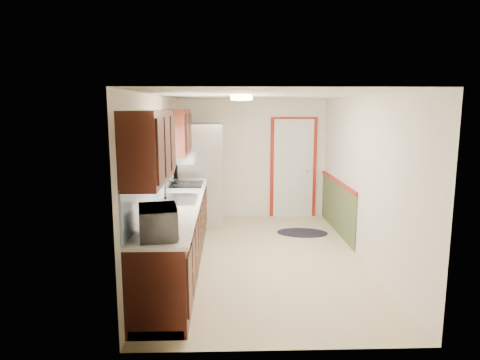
{
  "coord_description": "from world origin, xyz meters",
  "views": [
    {
      "loc": [
        -0.51,
        -6.14,
        2.23
      ],
      "look_at": [
        -0.31,
        0.21,
        1.15
      ],
      "focal_mm": 32.0,
      "sensor_mm": 36.0,
      "label": 1
    }
  ],
  "objects": [
    {
      "name": "rug",
      "position": [
        0.84,
        1.24,
        0.01
      ],
      "size": [
        0.98,
        0.71,
        0.01
      ],
      "primitive_type": "ellipsoid",
      "rotation": [
        0.0,
        0.0,
        -0.14
      ],
      "color": "black",
      "rests_on": "ground"
    },
    {
      "name": "ceiling_fixture",
      "position": [
        -0.3,
        -0.2,
        2.36
      ],
      "size": [
        0.3,
        0.3,
        0.06
      ],
      "primitive_type": "cylinder",
      "color": "#FFD88C",
      "rests_on": "room_shell"
    },
    {
      "name": "microwave",
      "position": [
        -1.2,
        -1.95,
        1.13
      ],
      "size": [
        0.41,
        0.61,
        0.38
      ],
      "primitive_type": "imported",
      "rotation": [
        0.0,
        0.0,
        1.78
      ],
      "color": "white",
      "rests_on": "kitchen_run"
    },
    {
      "name": "refrigerator",
      "position": [
        -1.02,
        1.92,
        0.97
      ],
      "size": [
        0.88,
        0.84,
        1.93
      ],
      "rotation": [
        0.0,
        0.0,
        0.1
      ],
      "color": "#B7B7BC",
      "rests_on": "ground"
    },
    {
      "name": "back_wall_trim",
      "position": [
        0.99,
        2.21,
        0.89
      ],
      "size": [
        1.12,
        2.3,
        2.08
      ],
      "color": "maroon",
      "rests_on": "ground"
    },
    {
      "name": "cooktop",
      "position": [
        -1.19,
        1.0,
        0.95
      ],
      "size": [
        0.53,
        0.64,
        0.02
      ],
      "primitive_type": "cube",
      "color": "black",
      "rests_on": "kitchen_run"
    },
    {
      "name": "room_shell",
      "position": [
        0.0,
        0.0,
        1.2
      ],
      "size": [
        3.2,
        5.2,
        2.52
      ],
      "color": "beige",
      "rests_on": "ground"
    },
    {
      "name": "kitchen_run",
      "position": [
        -1.24,
        -0.29,
        0.81
      ],
      "size": [
        0.63,
        4.0,
        2.2
      ],
      "color": "black",
      "rests_on": "ground"
    }
  ]
}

